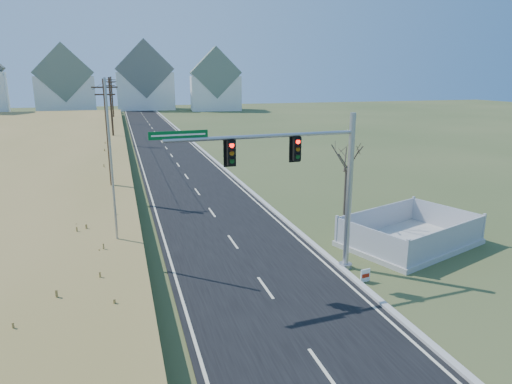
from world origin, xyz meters
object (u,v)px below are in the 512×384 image
(fence_enclosure, at_px, (409,239))
(open_sign, at_px, (365,275))
(flagpole, at_px, (114,193))
(traffic_signal_mast, at_px, (314,180))
(bare_tree, at_px, (347,156))

(fence_enclosure, bearing_deg, open_sign, -162.87)
(flagpole, bearing_deg, traffic_signal_mast, -24.10)
(flagpole, bearing_deg, bare_tree, 7.57)
(fence_enclosure, xyz_separation_m, flagpole, (-15.62, 2.00, 3.33))
(traffic_signal_mast, relative_size, flagpole, 1.04)
(bare_tree, bearing_deg, fence_enclosure, -61.04)
(traffic_signal_mast, relative_size, fence_enclosure, 1.13)
(open_sign, height_order, bare_tree, bare_tree)
(open_sign, relative_size, flagpole, 0.07)
(open_sign, bearing_deg, flagpole, 144.79)
(fence_enclosure, relative_size, bare_tree, 1.50)
(open_sign, xyz_separation_m, flagpole, (-10.80, 5.57, 3.31))
(flagpole, xyz_separation_m, bare_tree, (13.52, 1.80, 0.87))
(traffic_signal_mast, bearing_deg, open_sign, -43.07)
(traffic_signal_mast, xyz_separation_m, fence_enclosure, (6.80, 1.94, -4.31))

